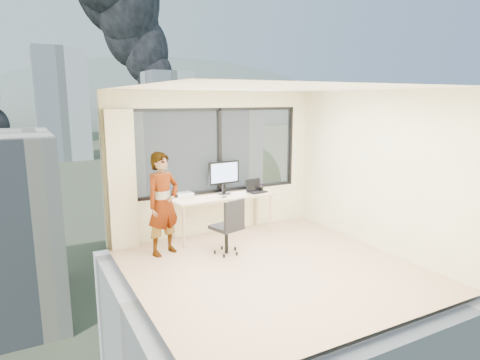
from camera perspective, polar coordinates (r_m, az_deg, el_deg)
floor at (r=6.29m, az=4.39°, el=-11.90°), size 4.00×4.00×0.01m
ceiling at (r=5.80m, az=4.77°, el=12.48°), size 4.00×4.00×0.01m
wall_front at (r=4.41m, az=18.76°, el=-4.69°), size 4.00×0.01×2.60m
wall_left at (r=5.14m, az=-14.59°, el=-2.27°), size 0.01×4.00×2.60m
wall_right at (r=7.18m, az=18.15°, el=1.27°), size 0.01×4.00×2.60m
window_wall at (r=7.63m, az=-3.21°, el=4.07°), size 3.30×0.16×1.55m
curtain at (r=7.02m, az=-15.96°, el=-0.05°), size 0.45×0.14×2.30m
desk at (r=7.54m, az=-2.37°, el=-4.94°), size 1.80×0.60×0.75m
chair at (r=6.67m, az=-1.89°, el=-6.27°), size 0.59×0.59×0.93m
person at (r=6.68m, az=-10.53°, el=-3.22°), size 0.71×0.59×1.65m
monitor at (r=7.55m, az=-2.22°, el=0.39°), size 0.62×0.17×0.61m
game_console at (r=7.43m, az=-7.63°, el=-2.01°), size 0.28×0.24×0.07m
laptop at (r=7.69m, az=2.37°, el=-0.90°), size 0.39×0.41×0.22m
cellphone at (r=7.31m, az=-2.22°, el=-2.36°), size 0.11×0.08×0.01m
pen_cup at (r=7.80m, az=2.94°, el=-1.21°), size 0.08×0.08×0.09m
handbag at (r=7.92m, az=1.57°, el=-0.66°), size 0.25×0.15×0.18m
exterior_ground at (r=125.99m, az=-26.45°, el=2.40°), size 400.00×400.00×0.04m
near_bldg_b at (r=46.25m, az=-8.52°, el=0.41°), size 14.00×13.00×16.00m
near_bldg_c at (r=48.06m, az=16.64°, el=-3.19°), size 12.00×10.00×10.00m
far_tower_b at (r=125.38m, az=-23.35°, el=9.52°), size 13.00×13.00×30.00m
far_tower_c at (r=152.70m, az=-9.87°, el=9.61°), size 15.00×15.00×26.00m
hill_b at (r=341.25m, az=-10.59°, el=8.12°), size 300.00×220.00×96.00m
tree_b at (r=26.78m, az=-10.01°, el=-15.62°), size 7.60×7.60×9.00m
tree_c at (r=52.70m, az=1.12°, el=-1.49°), size 8.40×8.40×10.00m
smoke_plume_b at (r=185.91m, az=-10.16°, el=18.49°), size 30.00×18.00×70.00m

